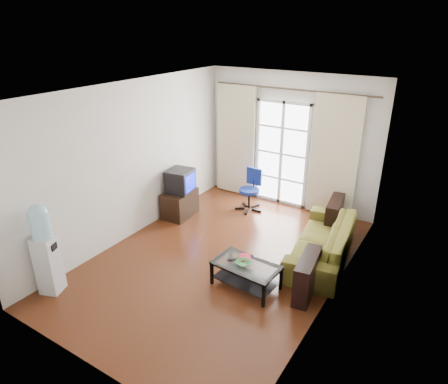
% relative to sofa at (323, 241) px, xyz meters
% --- Properties ---
extents(floor, '(5.20, 5.20, 0.00)m').
position_rel_sofa_xyz_m(floor, '(-1.36, -0.94, -0.30)').
color(floor, '#5A2B15').
rests_on(floor, ground).
extents(ceiling, '(5.20, 5.20, 0.00)m').
position_rel_sofa_xyz_m(ceiling, '(-1.36, -0.94, 2.40)').
color(ceiling, white).
rests_on(ceiling, wall_back).
extents(wall_back, '(3.60, 0.02, 2.70)m').
position_rel_sofa_xyz_m(wall_back, '(-1.36, 1.66, 1.05)').
color(wall_back, silver).
rests_on(wall_back, floor).
extents(wall_front, '(3.60, 0.02, 2.70)m').
position_rel_sofa_xyz_m(wall_front, '(-1.36, -3.54, 1.05)').
color(wall_front, silver).
rests_on(wall_front, floor).
extents(wall_left, '(0.02, 5.20, 2.70)m').
position_rel_sofa_xyz_m(wall_left, '(-3.16, -0.94, 1.05)').
color(wall_left, silver).
rests_on(wall_left, floor).
extents(wall_right, '(0.02, 5.20, 2.70)m').
position_rel_sofa_xyz_m(wall_right, '(0.44, -0.94, 1.05)').
color(wall_right, silver).
rests_on(wall_right, floor).
extents(french_door, '(1.16, 0.06, 2.15)m').
position_rel_sofa_xyz_m(french_door, '(-1.51, 1.61, 0.78)').
color(french_door, white).
rests_on(french_door, wall_back).
extents(curtain_rod, '(3.30, 0.04, 0.04)m').
position_rel_sofa_xyz_m(curtain_rod, '(-1.36, 1.56, 2.08)').
color(curtain_rod, '#4C3F2D').
rests_on(curtain_rod, wall_back).
extents(curtain_left, '(0.90, 0.07, 2.35)m').
position_rel_sofa_xyz_m(curtain_left, '(-2.56, 1.54, 0.90)').
color(curtain_left, beige).
rests_on(curtain_left, curtain_rod).
extents(curtain_right, '(0.90, 0.07, 2.35)m').
position_rel_sofa_xyz_m(curtain_right, '(-0.41, 1.54, 0.90)').
color(curtain_right, beige).
rests_on(curtain_right, curtain_rod).
extents(radiator, '(0.64, 0.12, 0.64)m').
position_rel_sofa_xyz_m(radiator, '(-0.56, 1.56, 0.03)').
color(radiator, gray).
rests_on(radiator, floor).
extents(sofa, '(2.27, 1.35, 0.60)m').
position_rel_sofa_xyz_m(sofa, '(0.00, 0.00, 0.00)').
color(sofa, '#646722').
rests_on(sofa, floor).
extents(coffee_table, '(0.97, 0.60, 0.38)m').
position_rel_sofa_xyz_m(coffee_table, '(-0.66, -1.35, -0.05)').
color(coffee_table, silver).
rests_on(coffee_table, floor).
extents(bowl, '(0.31, 0.31, 0.05)m').
position_rel_sofa_xyz_m(bowl, '(-0.69, -1.38, 0.11)').
color(bowl, '#31884F').
rests_on(bowl, coffee_table).
extents(book, '(0.37, 0.37, 0.02)m').
position_rel_sofa_xyz_m(book, '(-0.82, -1.27, 0.09)').
color(book, '#B62916').
rests_on(book, coffee_table).
extents(remote, '(0.15, 0.12, 0.02)m').
position_rel_sofa_xyz_m(remote, '(-0.88, -1.35, 0.09)').
color(remote, black).
rests_on(remote, coffee_table).
extents(tv_stand, '(0.52, 0.74, 0.52)m').
position_rel_sofa_xyz_m(tv_stand, '(-2.89, -0.03, -0.04)').
color(tv_stand, black).
rests_on(tv_stand, floor).
extents(crt_tv, '(0.54, 0.54, 0.44)m').
position_rel_sofa_xyz_m(crt_tv, '(-2.89, -0.01, 0.44)').
color(crt_tv, black).
rests_on(crt_tv, tv_stand).
extents(task_chair, '(0.59, 0.59, 0.84)m').
position_rel_sofa_xyz_m(task_chair, '(-1.87, 0.97, -0.05)').
color(task_chair, black).
rests_on(task_chair, floor).
extents(water_cooler, '(0.36, 0.36, 1.36)m').
position_rel_sofa_xyz_m(water_cooler, '(-2.96, -2.90, 0.41)').
color(water_cooler, '#BABEC1').
rests_on(water_cooler, floor).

